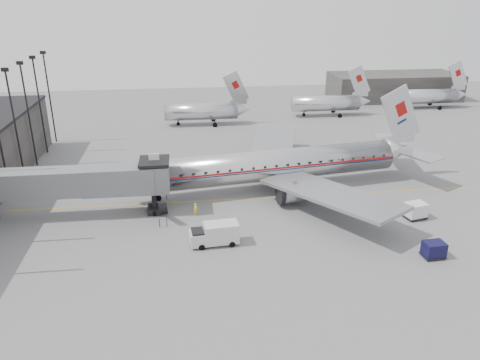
# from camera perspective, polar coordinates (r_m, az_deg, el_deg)

# --- Properties ---
(ground) EXTENTS (160.00, 160.00, 0.00)m
(ground) POSITION_cam_1_polar(r_m,az_deg,el_deg) (53.05, -0.40, -5.06)
(ground) COLOR slate
(ground) RESTS_ON ground
(hangar) EXTENTS (30.00, 12.00, 6.00)m
(hangar) POSITION_cam_1_polar(r_m,az_deg,el_deg) (120.11, 18.22, 10.79)
(hangar) COLOR #33312E
(hangar) RESTS_ON ground
(apron_line) EXTENTS (60.00, 0.15, 0.01)m
(apron_line) POSITION_cam_1_polar(r_m,az_deg,el_deg) (58.77, 1.83, -2.25)
(apron_line) COLOR gold
(apron_line) RESTS_ON ground
(jet_bridge) EXTENTS (21.00, 6.20, 7.10)m
(jet_bridge) POSITION_cam_1_polar(r_m,az_deg,el_deg) (55.52, -18.21, -0.21)
(jet_bridge) COLOR #595C5D
(jet_bridge) RESTS_ON ground
(floodlight_masts) EXTENTS (0.90, 42.25, 15.25)m
(floodlight_masts) POSITION_cam_1_polar(r_m,az_deg,el_deg) (65.77, -26.56, 5.80)
(floodlight_masts) COLOR black
(floodlight_masts) RESTS_ON ground
(distant_aircraft_near) EXTENTS (16.39, 3.20, 10.26)m
(distant_aircraft_near) POSITION_cam_1_polar(r_m,az_deg,el_deg) (91.54, -4.64, 8.41)
(distant_aircraft_near) COLOR silver
(distant_aircraft_near) RESTS_ON ground
(distant_aircraft_mid) EXTENTS (16.39, 3.20, 10.26)m
(distant_aircraft_mid) POSITION_cam_1_polar(r_m,az_deg,el_deg) (99.86, 10.52, 9.26)
(distant_aircraft_mid) COLOR silver
(distant_aircraft_mid) RESTS_ON ground
(distant_aircraft_far) EXTENTS (16.39, 3.20, 10.26)m
(distant_aircraft_far) POSITION_cam_1_polar(r_m,az_deg,el_deg) (112.84, 21.79, 9.52)
(distant_aircraft_far) COLOR silver
(distant_aircraft_far) RESTS_ON ground
(airliner) EXTENTS (40.52, 37.29, 12.87)m
(airliner) POSITION_cam_1_polar(r_m,az_deg,el_deg) (61.06, 4.95, 1.90)
(airliner) COLOR silver
(airliner) RESTS_ON ground
(service_van) EXTENTS (5.08, 2.30, 2.33)m
(service_van) POSITION_cam_1_polar(r_m,az_deg,el_deg) (47.98, -3.08, -6.55)
(service_van) COLOR silver
(service_van) RESTS_ON ground
(baggage_cart_navy) EXTENTS (2.18, 1.72, 1.64)m
(baggage_cart_navy) POSITION_cam_1_polar(r_m,az_deg,el_deg) (49.60, 22.55, -7.82)
(baggage_cart_navy) COLOR black
(baggage_cart_navy) RESTS_ON ground
(baggage_cart_white) EXTENTS (2.70, 2.28, 1.85)m
(baggage_cart_white) POSITION_cam_1_polar(r_m,az_deg,el_deg) (57.00, 20.62, -3.47)
(baggage_cart_white) COLOR silver
(baggage_cart_white) RESTS_ON ground
(ramp_worker) EXTENTS (0.67, 0.64, 1.55)m
(ramp_worker) POSITION_cam_1_polar(r_m,az_deg,el_deg) (54.32, -5.40, -3.57)
(ramp_worker) COLOR yellow
(ramp_worker) RESTS_ON ground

